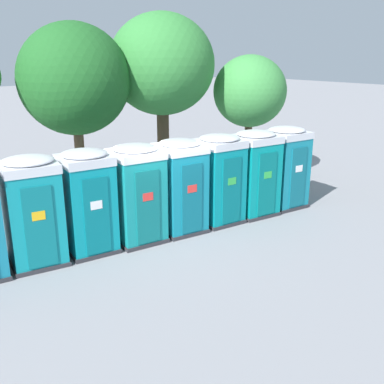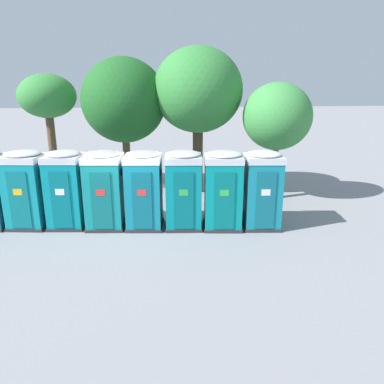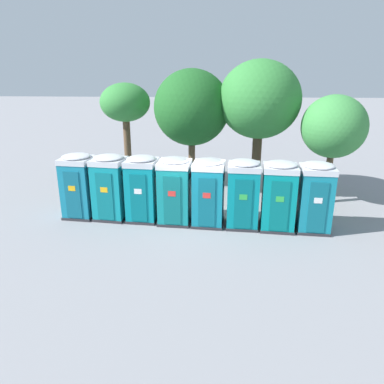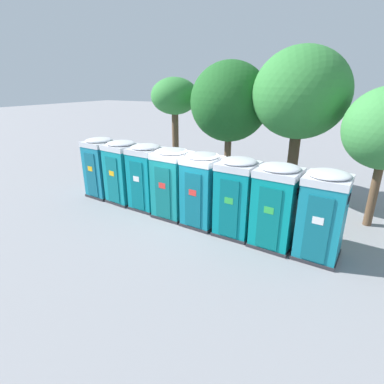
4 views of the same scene
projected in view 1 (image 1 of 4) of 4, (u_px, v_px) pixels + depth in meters
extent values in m
plane|color=gray|center=(157.00, 232.00, 12.27)|extent=(120.00, 120.00, 0.00)
cube|color=#2D2D33|center=(39.00, 260.00, 10.51)|extent=(1.36, 1.35, 0.10)
cube|color=teal|center=(34.00, 216.00, 10.18)|extent=(1.30, 1.28, 2.10)
cube|color=#0C6C75|center=(40.00, 228.00, 9.72)|extent=(0.64, 0.11, 1.85)
cube|color=yellow|center=(39.00, 216.00, 9.62)|extent=(0.28, 0.04, 0.20)
cube|color=black|center=(57.00, 181.00, 10.25)|extent=(0.07, 0.36, 0.20)
cube|color=silver|center=(28.00, 167.00, 9.84)|extent=(1.34, 1.32, 0.20)
ellipsoid|color=silver|center=(27.00, 160.00, 9.79)|extent=(1.27, 1.26, 0.18)
cube|color=#2D2D33|center=(91.00, 248.00, 11.17)|extent=(1.26, 1.29, 0.10)
cube|color=#0A8796|center=(88.00, 206.00, 10.84)|extent=(1.20, 1.23, 2.10)
cube|color=#086975|center=(97.00, 216.00, 10.39)|extent=(0.61, 0.08, 1.85)
cube|color=white|center=(97.00, 205.00, 10.30)|extent=(0.28, 0.03, 0.20)
cube|color=black|center=(108.00, 174.00, 10.91)|extent=(0.06, 0.36, 0.20)
cube|color=silver|center=(84.00, 160.00, 10.50)|extent=(1.23, 1.27, 0.20)
ellipsoid|color=silver|center=(84.00, 154.00, 10.45)|extent=(1.17, 1.21, 0.18)
cube|color=#2D2D33|center=(139.00, 238.00, 11.76)|extent=(1.30, 1.29, 0.10)
cube|color=teal|center=(137.00, 198.00, 11.44)|extent=(1.24, 1.23, 2.10)
cube|color=#0E6A6C|center=(148.00, 207.00, 10.99)|extent=(0.63, 0.08, 1.85)
cube|color=red|center=(148.00, 197.00, 10.90)|extent=(0.28, 0.03, 0.20)
cube|color=black|center=(157.00, 167.00, 11.53)|extent=(0.05, 0.36, 0.20)
cube|color=silver|center=(135.00, 154.00, 11.09)|extent=(1.27, 1.26, 0.20)
ellipsoid|color=silver|center=(135.00, 148.00, 11.05)|extent=(1.21, 1.20, 0.18)
cube|color=#2D2D33|center=(181.00, 228.00, 12.41)|extent=(1.27, 1.30, 0.10)
cube|color=#117F97|center=(180.00, 190.00, 12.08)|extent=(1.21, 1.24, 2.10)
cube|color=#0D6376|center=(192.00, 199.00, 11.63)|extent=(0.61, 0.09, 1.85)
cube|color=red|center=(192.00, 189.00, 11.54)|extent=(0.28, 0.03, 0.20)
cube|color=black|center=(198.00, 161.00, 12.15)|extent=(0.06, 0.36, 0.20)
cube|color=silver|center=(180.00, 148.00, 11.74)|extent=(1.25, 1.28, 0.20)
ellipsoid|color=silver|center=(180.00, 143.00, 11.70)|extent=(1.19, 1.21, 0.18)
cube|color=#2D2D33|center=(218.00, 219.00, 13.08)|extent=(1.26, 1.27, 0.10)
cube|color=#08858F|center=(219.00, 183.00, 12.75)|extent=(1.20, 1.21, 2.10)
cube|color=#07676F|center=(231.00, 191.00, 12.31)|extent=(0.62, 0.07, 1.85)
cube|color=green|center=(232.00, 181.00, 12.21)|extent=(0.28, 0.03, 0.20)
cube|color=black|center=(235.00, 155.00, 12.84)|extent=(0.05, 0.36, 0.20)
cube|color=silver|center=(219.00, 143.00, 12.41)|extent=(1.23, 1.25, 0.20)
ellipsoid|color=silver|center=(219.00, 138.00, 12.36)|extent=(1.17, 1.19, 0.18)
cube|color=#2D2D33|center=(253.00, 212.00, 13.71)|extent=(1.34, 1.31, 0.10)
cube|color=#07898B|center=(254.00, 177.00, 13.38)|extent=(1.27, 1.25, 2.10)
cube|color=#076B6C|center=(267.00, 184.00, 12.93)|extent=(0.64, 0.09, 1.85)
cube|color=green|center=(268.00, 175.00, 12.83)|extent=(0.28, 0.04, 0.20)
cube|color=black|center=(271.00, 151.00, 13.46)|extent=(0.06, 0.36, 0.20)
cube|color=silver|center=(256.00, 139.00, 13.04)|extent=(1.31, 1.29, 0.20)
ellipsoid|color=silver|center=(256.00, 134.00, 12.99)|extent=(1.25, 1.23, 0.18)
cube|color=#2D2D33|center=(282.00, 204.00, 14.40)|extent=(1.27, 1.29, 0.10)
cube|color=teal|center=(285.00, 171.00, 14.08)|extent=(1.21, 1.23, 2.10)
cube|color=#0F6273|center=(298.00, 177.00, 13.63)|extent=(0.62, 0.08, 1.85)
cube|color=white|center=(299.00, 169.00, 13.53)|extent=(0.28, 0.03, 0.20)
cube|color=black|center=(299.00, 146.00, 14.15)|extent=(0.05, 0.36, 0.20)
cube|color=silver|center=(287.00, 135.00, 13.73)|extent=(1.25, 1.27, 0.20)
ellipsoid|color=silver|center=(287.00, 130.00, 13.69)|extent=(1.19, 1.21, 0.18)
cylinder|color=#4C3826|center=(163.00, 140.00, 16.23)|extent=(0.43, 0.43, 3.36)
ellipsoid|color=#337F38|center=(162.00, 64.00, 15.45)|extent=(3.65, 3.65, 3.46)
cylinder|color=brown|center=(80.00, 155.00, 14.83)|extent=(0.32, 0.32, 2.93)
ellipsoid|color=#1E5B23|center=(74.00, 79.00, 14.10)|extent=(3.50, 3.50, 3.50)
cylinder|color=brown|center=(248.00, 146.00, 17.06)|extent=(0.28, 0.28, 2.62)
ellipsoid|color=#3D8C42|center=(250.00, 91.00, 16.46)|extent=(2.68, 2.68, 2.61)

